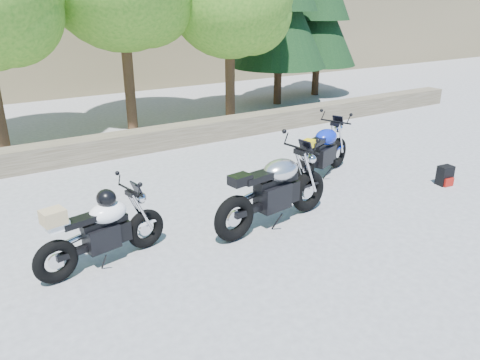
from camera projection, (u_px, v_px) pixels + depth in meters
name	position (u px, v px, depth m)	size (l,w,h in m)	color
ground	(265.00, 254.00, 6.61)	(90.00, 90.00, 0.00)	gray
stone_wall	(131.00, 143.00, 10.87)	(22.00, 0.55, 0.50)	brown
conifer_far	(320.00, 2.00, 16.54)	(2.82, 2.82, 6.27)	#382314
silver_bike	(275.00, 191.00, 7.28)	(2.32, 0.73, 1.17)	black
white_bike	(101.00, 229.00, 6.18)	(1.89, 0.65, 1.05)	black
blue_bike	(323.00, 152.00, 9.32)	(2.00, 0.98, 1.05)	black
backpack	(445.00, 176.00, 9.02)	(0.30, 0.27, 0.38)	black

